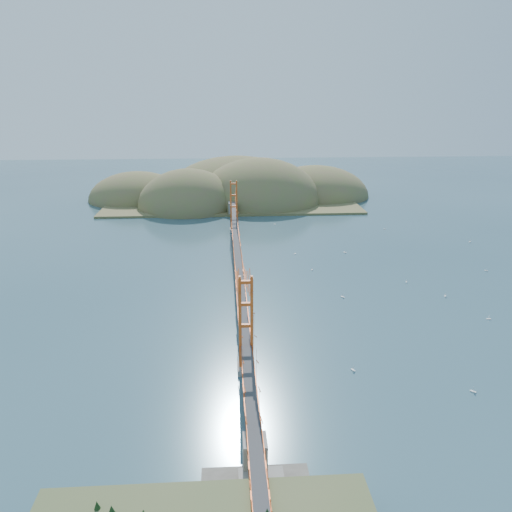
{
  "coord_description": "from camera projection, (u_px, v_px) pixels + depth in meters",
  "views": [
    {
      "loc": [
        -2.12,
        -80.19,
        30.68
      ],
      "look_at": [
        3.06,
        0.0,
        3.94
      ],
      "focal_mm": 35.0,
      "sensor_mm": 36.0,
      "label": 1
    }
  ],
  "objects": [
    {
      "name": "sailboat_11",
      "position": [
        486.0,
        270.0,
        89.07
      ],
      "size": [
        0.63,
        0.63,
        0.67
      ],
      "color": "white",
      "rests_on": "ground"
    },
    {
      "name": "sailboat_1",
      "position": [
        343.0,
        296.0,
        77.7
      ],
      "size": [
        0.68,
        0.68,
        0.72
      ],
      "color": "white",
      "rests_on": "ground"
    },
    {
      "name": "sailboat_12",
      "position": [
        275.0,
        224.0,
        120.1
      ],
      "size": [
        0.5,
        0.43,
        0.58
      ],
      "color": "white",
      "rests_on": "ground"
    },
    {
      "name": "sailboat_16",
      "position": [
        345.0,
        252.0,
        99.04
      ],
      "size": [
        0.68,
        0.68,
        0.72
      ],
      "color": "white",
      "rests_on": "ground"
    },
    {
      "name": "bridge",
      "position": [
        238.0,
        239.0,
        83.7
      ],
      "size": [
        2.2,
        94.4,
        12.0
      ],
      "color": "gray",
      "rests_on": "ground"
    },
    {
      "name": "ground",
      "position": [
        238.0,
        278.0,
        85.74
      ],
      "size": [
        320.0,
        320.0,
        0.0
      ],
      "primitive_type": "plane",
      "color": "#2D4D5B",
      "rests_on": "ground"
    },
    {
      "name": "sailboat_6",
      "position": [
        473.0,
        391.0,
        53.29
      ],
      "size": [
        0.7,
        0.7,
        0.74
      ],
      "color": "white",
      "rests_on": "ground"
    },
    {
      "name": "promontory",
      "position": [
        257.0,
        493.0,
        39.78
      ],
      "size": [
        9.0,
        6.0,
        0.24
      ],
      "primitive_type": "cube",
      "color": "#59544C",
      "rests_on": "ground"
    },
    {
      "name": "far_headlands",
      "position": [
        239.0,
        197.0,
        150.75
      ],
      "size": [
        84.0,
        58.0,
        25.0
      ],
      "color": "brown",
      "rests_on": "ground"
    },
    {
      "name": "fort",
      "position": [
        261.0,
        481.0,
        40.3
      ],
      "size": [
        3.7,
        2.3,
        1.75
      ],
      "color": "brown",
      "rests_on": "ground"
    },
    {
      "name": "sailboat_10",
      "position": [
        353.0,
        370.0,
        57.36
      ],
      "size": [
        0.65,
        0.65,
        0.71
      ],
      "color": "white",
      "rests_on": "ground"
    },
    {
      "name": "sailboat_0",
      "position": [
        312.0,
        269.0,
        89.5
      ],
      "size": [
        0.52,
        0.53,
        0.59
      ],
      "color": "white",
      "rests_on": "ground"
    },
    {
      "name": "sailboat_7",
      "position": [
        385.0,
        229.0,
        115.71
      ],
      "size": [
        0.58,
        0.55,
        0.65
      ],
      "color": "white",
      "rests_on": "ground"
    },
    {
      "name": "sailboat_4",
      "position": [
        406.0,
        282.0,
        83.75
      ],
      "size": [
        0.51,
        0.52,
        0.59
      ],
      "color": "white",
      "rests_on": "ground"
    },
    {
      "name": "sailboat_14",
      "position": [
        445.0,
        296.0,
        78.02
      ],
      "size": [
        0.6,
        0.6,
        0.67
      ],
      "color": "white",
      "rests_on": "ground"
    },
    {
      "name": "sailboat_9",
      "position": [
        470.0,
        242.0,
        105.94
      ],
      "size": [
        0.71,
        0.71,
        0.74
      ],
      "color": "white",
      "rests_on": "ground"
    },
    {
      "name": "sailboat_3",
      "position": [
        295.0,
        253.0,
        98.34
      ],
      "size": [
        0.52,
        0.52,
        0.56
      ],
      "color": "white",
      "rests_on": "ground"
    },
    {
      "name": "sailboat_2",
      "position": [
        489.0,
        318.0,
        70.23
      ],
      "size": [
        0.64,
        0.57,
        0.72
      ],
      "color": "white",
      "rests_on": "ground"
    },
    {
      "name": "approach_viaduct",
      "position": [
        260.0,
        503.0,
        35.78
      ],
      "size": [
        1.4,
        12.0,
        3.38
      ],
      "color": "#B24113",
      "rests_on": "ground"
    }
  ]
}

